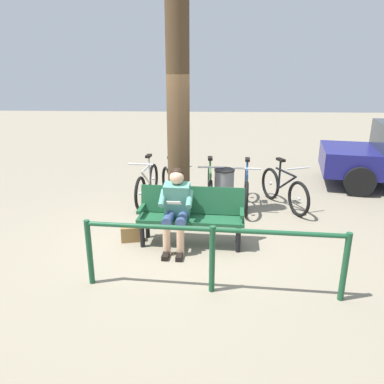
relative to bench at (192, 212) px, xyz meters
name	(u,v)px	position (x,y,z in m)	size (l,w,h in m)	color
ground_plane	(180,241)	(0.19, -0.03, -0.51)	(40.00, 40.00, 0.00)	gray
bench	(192,212)	(0.00, 0.00, 0.00)	(1.63, 0.57, 0.87)	#194C2D
person_reading	(176,205)	(0.22, 0.15, 0.16)	(0.51, 0.78, 1.20)	#4C8C7A
handbag	(131,234)	(0.95, 0.02, -0.39)	(0.30, 0.14, 0.24)	olive
tree_trunk	(178,99)	(0.29, -1.08, 1.59)	(0.39, 0.39, 4.20)	#4C3823
litter_bin	(224,191)	(-0.53, -1.26, -0.08)	(0.37, 0.37, 0.85)	slate
bicycle_red	(284,189)	(-1.71, -1.67, -0.15)	(0.71, 1.59, 0.94)	black
bicycle_silver	(246,189)	(-0.98, -1.64, -0.15)	(0.48, 1.68, 0.94)	black
bicycle_green	(210,188)	(-0.27, -1.71, -0.15)	(0.48, 1.68, 0.94)	black
bicycle_blue	(174,188)	(0.45, -1.67, -0.15)	(0.73, 1.58, 0.94)	black
bicycle_orange	(147,184)	(1.01, -1.86, -0.15)	(0.48, 1.68, 0.94)	black
railing_fence	(212,247)	(-0.32, 1.34, 0.08)	(3.08, 0.27, 0.85)	#194C2D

